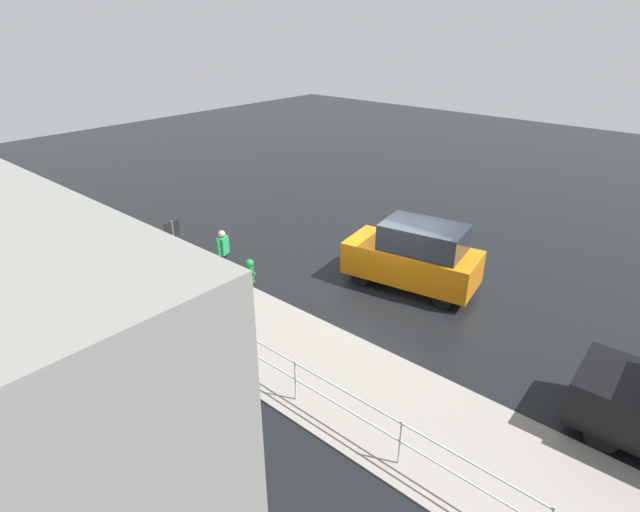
# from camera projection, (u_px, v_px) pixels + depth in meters

# --- Properties ---
(ground_plane) EXTENTS (60.00, 60.00, 0.00)m
(ground_plane) POSITION_uv_depth(u_px,v_px,m) (390.00, 290.00, 14.96)
(ground_plane) COLOR black
(kerb_strip) EXTENTS (24.00, 3.20, 0.04)m
(kerb_strip) POSITION_uv_depth(u_px,v_px,m) (293.00, 354.00, 12.09)
(kerb_strip) COLOR gray
(kerb_strip) RESTS_ON ground
(moving_hatchback) EXTENTS (4.13, 2.32, 2.06)m
(moving_hatchback) POSITION_uv_depth(u_px,v_px,m) (414.00, 256.00, 14.76)
(moving_hatchback) COLOR orange
(moving_hatchback) RESTS_ON ground
(fire_hydrant) EXTENTS (0.42, 0.31, 0.80)m
(fire_hydrant) POSITION_uv_depth(u_px,v_px,m) (250.00, 271.00, 15.22)
(fire_hydrant) COLOR #197A2D
(fire_hydrant) RESTS_ON ground
(pedestrian) EXTENTS (0.35, 0.54, 1.62)m
(pedestrian) POSITION_uv_depth(u_px,v_px,m) (223.00, 251.00, 15.26)
(pedestrian) COLOR #1E8C4C
(pedestrian) RESTS_ON ground
(metal_railing) EXTENTS (10.35, 0.04, 1.05)m
(metal_railing) POSITION_uv_depth(u_px,v_px,m) (295.00, 373.00, 10.35)
(metal_railing) COLOR #B7BABF
(metal_railing) RESTS_ON ground
(sign_post) EXTENTS (0.07, 0.44, 2.40)m
(sign_post) POSITION_uv_depth(u_px,v_px,m) (175.00, 248.00, 13.93)
(sign_post) COLOR #4C4C51
(sign_post) RESTS_ON ground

